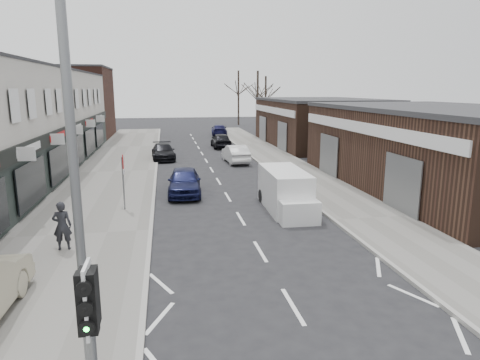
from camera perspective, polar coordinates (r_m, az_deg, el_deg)
name	(u,v)px	position (r m, az deg, el deg)	size (l,w,h in m)	color
ground	(319,350)	(10.38, 10.50, -21.42)	(160.00, 160.00, 0.00)	black
pavement_left	(114,172)	(30.80, -16.40, 1.03)	(5.50, 64.00, 0.12)	slate
pavement_right	(289,166)	(31.88, 6.52, 1.81)	(3.50, 64.00, 0.12)	slate
brick_block_far	(74,104)	(54.08, -21.23, 9.47)	(8.00, 10.00, 8.00)	#40231B
right_unit_near	(442,150)	(27.30, 25.32, 3.66)	(10.00, 18.00, 4.50)	#3A251A
right_unit_far	(320,123)	(45.04, 10.57, 7.48)	(10.00, 16.00, 4.50)	#3A251A
tree_far_a	(257,132)	(57.66, 2.32, 6.40)	(3.60, 3.60, 8.00)	#382D26
tree_far_b	(265,128)	(64.04, 3.38, 6.95)	(3.60, 3.60, 7.50)	#382D26
tree_far_c	(238,125)	(69.30, -0.20, 7.36)	(3.60, 3.60, 8.50)	#382D26
traffic_light	(90,316)	(6.99, -19.41, -16.68)	(0.28, 0.60, 3.10)	slate
street_lamp	(84,156)	(7.47, -20.07, 3.04)	(2.23, 0.22, 8.00)	slate
warning_sign	(123,166)	(20.46, -15.30, 1.81)	(0.12, 0.80, 2.70)	slate
white_van	(285,191)	(20.47, 6.07, -1.52)	(1.83, 4.98, 1.93)	white
pedestrian	(62,226)	(16.31, -22.63, -5.64)	(0.64, 0.42, 1.75)	black
parked_car_left_a	(184,181)	(23.58, -7.42, -0.17)	(1.74, 4.33, 1.47)	#13173D
parked_car_left_b	(163,152)	(35.68, -10.19, 3.74)	(1.81, 4.44, 1.29)	black
parked_car_right_a	(236,154)	(33.60, -0.59, 3.51)	(1.47, 4.22, 1.39)	silver
parked_car_right_b	(221,140)	(42.30, -2.56, 5.31)	(1.71, 4.25, 1.45)	black
parked_car_right_c	(219,130)	(53.71, -2.78, 6.68)	(1.86, 4.58, 1.33)	#121238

